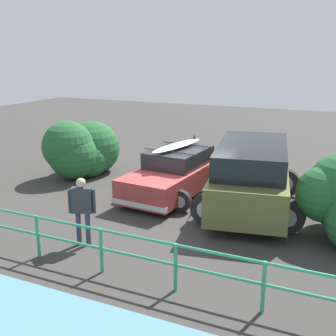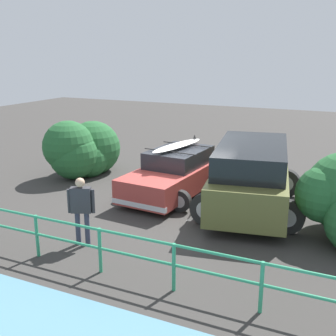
{
  "view_description": "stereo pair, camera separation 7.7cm",
  "coord_description": "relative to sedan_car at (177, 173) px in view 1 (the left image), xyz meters",
  "views": [
    {
      "loc": [
        -4.49,
        10.97,
        4.22
      ],
      "look_at": [
        0.44,
        0.2,
        0.95
      ],
      "focal_mm": 45.0,
      "sensor_mm": 36.0,
      "label": 1
    },
    {
      "loc": [
        -4.56,
        10.94,
        4.22
      ],
      "look_at": [
        0.44,
        0.2,
        0.95
      ],
      "focal_mm": 45.0,
      "sensor_mm": 36.0,
      "label": 2
    }
  ],
  "objects": [
    {
      "name": "ground_plane",
      "position": [
        -0.44,
        0.44,
        -0.65
      ],
      "size": [
        44.0,
        44.0,
        0.02
      ],
      "primitive_type": "cube",
      "color": "#383533",
      "rests_on": "ground"
    },
    {
      "name": "parking_stripe",
      "position": [
        -1.2,
        0.04,
        -0.64
      ],
      "size": [
        0.12,
        3.87,
        0.0
      ],
      "primitive_type": "cube",
      "rotation": [
        0.0,
        0.0,
        1.57
      ],
      "color": "silver",
      "rests_on": "ground"
    },
    {
      "name": "sedan_car",
      "position": [
        0.0,
        0.0,
        0.0
      ],
      "size": [
        2.52,
        4.45,
        1.64
      ],
      "color": "#9E3833",
      "rests_on": "ground"
    },
    {
      "name": "suv_car",
      "position": [
        -2.41,
        0.45,
        0.32
      ],
      "size": [
        3.26,
        4.96,
        1.85
      ],
      "color": "brown",
      "rests_on": "ground"
    },
    {
      "name": "person_bystander",
      "position": [
        0.45,
        4.24,
        0.3
      ],
      "size": [
        0.57,
        0.34,
        1.57
      ],
      "color": "#33384C",
      "rests_on": "ground"
    },
    {
      "name": "railing_fence",
      "position": [
        -1.41,
        5.13,
        -0.02
      ],
      "size": [
        8.02,
        0.09,
        0.94
      ],
      "color": "#2D9366",
      "rests_on": "ground"
    },
    {
      "name": "bush_near_left",
      "position": [
        3.81,
        -0.29,
        0.28
      ],
      "size": [
        2.09,
        2.94,
        2.1
      ],
      "color": "#4C3828",
      "rests_on": "ground"
    }
  ]
}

